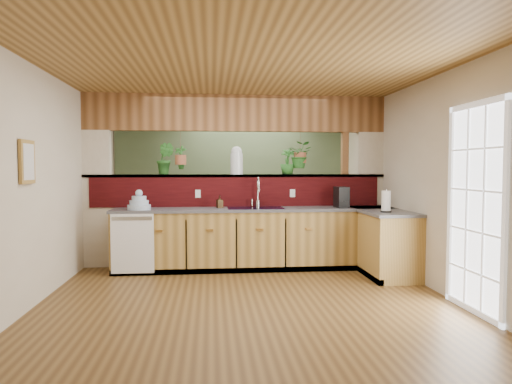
{
  "coord_description": "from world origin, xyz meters",
  "views": [
    {
      "loc": [
        -0.4,
        -5.68,
        1.49
      ],
      "look_at": [
        0.23,
        0.7,
        1.15
      ],
      "focal_mm": 32.0,
      "sensor_mm": 36.0,
      "label": 1
    }
  ],
  "objects": [
    {
      "name": "ledge_plant_left",
      "position": [
        -1.09,
        1.35,
        1.63
      ],
      "size": [
        0.31,
        0.28,
        0.48
      ],
      "primitive_type": "imported",
      "rotation": [
        0.0,
        0.0,
        -0.3
      ],
      "color": "#255E20",
      "rests_on": "pass_through_ledge"
    },
    {
      "name": "shelving_console",
      "position": [
        -0.38,
        3.25,
        0.5
      ],
      "size": [
        1.53,
        0.73,
        0.99
      ],
      "primitive_type": "cube",
      "rotation": [
        0.0,
        0.0,
        -0.23
      ],
      "color": "black",
      "rests_on": "ground"
    },
    {
      "name": "ground",
      "position": [
        0.0,
        0.0,
        0.0
      ],
      "size": [
        4.6,
        7.0,
        0.01
      ],
      "primitive_type": "cube",
      "color": "brown",
      "rests_on": "ground"
    },
    {
      "name": "floor_plant",
      "position": [
        0.42,
        2.25,
        0.41
      ],
      "size": [
        0.84,
        0.76,
        0.82
      ],
      "primitive_type": "imported",
      "rotation": [
        0.0,
        0.0,
        -0.18
      ],
      "color": "#255E20",
      "rests_on": "ground"
    },
    {
      "name": "wall_right",
      "position": [
        2.3,
        0.0,
        1.3
      ],
      "size": [
        0.02,
        7.0,
        2.6
      ],
      "primitive_type": "cube",
      "color": "beige",
      "rests_on": "ground"
    },
    {
      "name": "ceiling",
      "position": [
        0.0,
        0.0,
        2.6
      ],
      "size": [
        4.6,
        7.0,
        0.01
      ],
      "primitive_type": "cube",
      "color": "brown",
      "rests_on": "ground"
    },
    {
      "name": "wall_back",
      "position": [
        0.0,
        3.5,
        1.3
      ],
      "size": [
        4.6,
        0.02,
        2.6
      ],
      "primitive_type": "cube",
      "color": "beige",
      "rests_on": "ground"
    },
    {
      "name": "countertop",
      "position": [
        0.84,
        0.87,
        0.45
      ],
      "size": [
        4.14,
        1.52,
        0.9
      ],
      "color": "olive",
      "rests_on": "ground"
    },
    {
      "name": "dishwasher",
      "position": [
        -1.48,
        0.66,
        0.46
      ],
      "size": [
        0.58,
        0.03,
        0.82
      ],
      "color": "white",
      "rests_on": "ground"
    },
    {
      "name": "french_door",
      "position": [
        2.27,
        -1.3,
        1.05
      ],
      "size": [
        0.06,
        1.02,
        2.16
      ],
      "primitive_type": "cube",
      "color": "white",
      "rests_on": "ground"
    },
    {
      "name": "coffee_maker",
      "position": [
        1.53,
        0.93,
        1.04
      ],
      "size": [
        0.16,
        0.28,
        0.31
      ],
      "rotation": [
        0.0,
        0.0,
        0.05
      ],
      "color": "black",
      "rests_on": "countertop"
    },
    {
      "name": "wall_left",
      "position": [
        -2.3,
        0.0,
        1.3
      ],
      "size": [
        0.02,
        7.0,
        2.6
      ],
      "primitive_type": "cube",
      "color": "beige",
      "rests_on": "ground"
    },
    {
      "name": "pass_through_partition",
      "position": [
        0.03,
        1.35,
        1.19
      ],
      "size": [
        4.6,
        0.21,
        2.6
      ],
      "color": "beige",
      "rests_on": "ground"
    },
    {
      "name": "dish_stack",
      "position": [
        -1.41,
        0.86,
        0.99
      ],
      "size": [
        0.33,
        0.33,
        0.29
      ],
      "color": "#A4BAD4",
      "rests_on": "countertop"
    },
    {
      "name": "framed_print",
      "position": [
        -2.27,
        -0.8,
        1.55
      ],
      "size": [
        0.04,
        0.35,
        0.45
      ],
      "color": "olive",
      "rests_on": "wall_left"
    },
    {
      "name": "ledge_plant_right",
      "position": [
        0.78,
        1.35,
        1.59
      ],
      "size": [
        0.23,
        0.23,
        0.39
      ],
      "primitive_type": "imported",
      "rotation": [
        0.0,
        0.0,
        -0.05
      ],
      "color": "#255E20",
      "rests_on": "pass_through_ledge"
    },
    {
      "name": "shelf_plant_a",
      "position": [
        -0.76,
        3.25,
        1.18
      ],
      "size": [
        0.23,
        0.19,
        0.38
      ],
      "primitive_type": "imported",
      "rotation": [
        0.0,
        0.0,
        0.28
      ],
      "color": "#255E20",
      "rests_on": "shelving_console"
    },
    {
      "name": "header_beam",
      "position": [
        0.0,
        1.35,
        2.33
      ],
      "size": [
        4.6,
        0.15,
        0.55
      ],
      "primitive_type": "cube",
      "color": "brown",
      "rests_on": "ground"
    },
    {
      "name": "soap_dispenser",
      "position": [
        -0.28,
        1.04,
        0.99
      ],
      "size": [
        0.1,
        0.11,
        0.18
      ],
      "primitive_type": "imported",
      "rotation": [
        0.0,
        0.0,
        0.31
      ],
      "color": "#332312",
      "rests_on": "countertop"
    },
    {
      "name": "wall_front",
      "position": [
        0.0,
        -3.5,
        1.3
      ],
      "size": [
        4.6,
        0.02,
        2.6
      ],
      "primitive_type": "cube",
      "color": "beige",
      "rests_on": "ground"
    },
    {
      "name": "pass_through_ledge",
      "position": [
        0.0,
        1.35,
        1.37
      ],
      "size": [
        4.6,
        0.21,
        0.04
      ],
      "primitive_type": "cube",
      "color": "brown",
      "rests_on": "ground"
    },
    {
      "name": "glass_jar",
      "position": [
        -0.01,
        1.35,
        1.61
      ],
      "size": [
        0.19,
        0.19,
        0.43
      ],
      "color": "silver",
      "rests_on": "pass_through_ledge"
    },
    {
      "name": "shelf_plant_b",
      "position": [
        0.13,
        3.25,
        1.21
      ],
      "size": [
        0.31,
        0.31,
        0.43
      ],
      "primitive_type": "imported",
      "rotation": [
        0.0,
        0.0,
        0.35
      ],
      "color": "#255E20",
      "rests_on": "shelving_console"
    },
    {
      "name": "paper_towel",
      "position": [
        1.91,
        0.16,
        1.04
      ],
      "size": [
        0.14,
        0.14,
        0.31
      ],
      "color": "black",
      "rests_on": "countertop"
    },
    {
      "name": "faucet",
      "position": [
        0.3,
        1.13,
        1.14
      ],
      "size": [
        0.2,
        0.2,
        0.46
      ],
      "color": "#B7B7B2",
      "rests_on": "countertop"
    },
    {
      "name": "sage_backwall",
      "position": [
        0.0,
        3.48,
        1.3
      ],
      "size": [
        4.55,
        0.02,
        2.55
      ],
      "primitive_type": "cube",
      "color": "#536747",
      "rests_on": "ground"
    },
    {
      "name": "navy_sink",
      "position": [
        0.25,
        0.98,
        0.82
      ],
      "size": [
        0.82,
        0.5,
        0.18
      ],
      "color": "black",
      "rests_on": "countertop"
    },
    {
      "name": "hanging_plant_a",
      "position": [
        -0.86,
        1.35,
        1.76
      ],
      "size": [
        0.23,
        0.19,
        0.51
      ],
      "color": "brown",
      "rests_on": "header_beam"
    },
    {
      "name": "hanging_plant_b",
      "position": [
        0.99,
        1.35,
        1.87
      ],
      "size": [
        0.45,
        0.42,
        0.53
      ],
      "color": "brown",
      "rests_on": "header_beam"
    }
  ]
}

